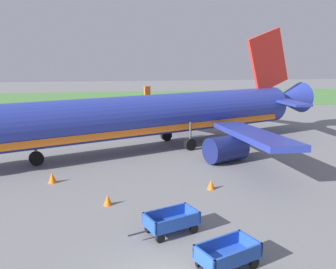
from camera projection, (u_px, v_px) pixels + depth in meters
grass_strip at (126, 99)px, 71.70m from camera, size 220.00×28.00×0.06m
airplane at (164, 115)px, 33.56m from camera, size 36.15×29.48×11.34m
baggage_cart_second_in_row at (227, 255)px, 14.67m from camera, size 3.55×2.28×1.07m
baggage_cart_third_in_row at (171, 221)px, 17.60m from camera, size 3.57×2.23×1.07m
traffic_cone_near_plane at (211, 184)px, 23.43m from camera, size 0.49×0.49×0.65m
traffic_cone_mid_apron at (108, 200)px, 20.94m from camera, size 0.49×0.49×0.65m
traffic_cone_by_carts at (52, 178)px, 24.59m from camera, size 0.56×0.56×0.73m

